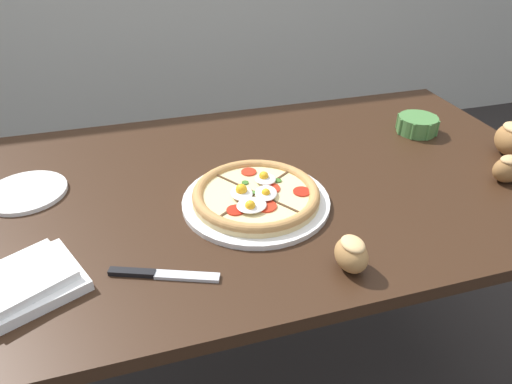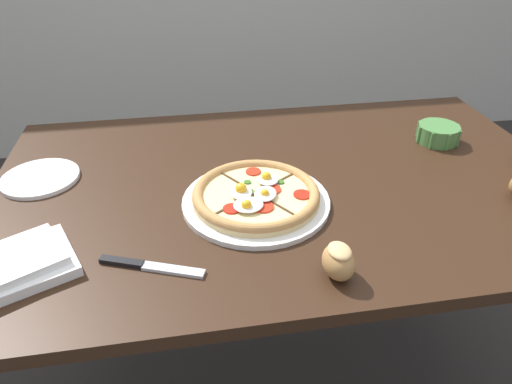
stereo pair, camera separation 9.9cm
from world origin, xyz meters
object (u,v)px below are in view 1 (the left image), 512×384
Objects in this scene: bread_piece_far at (351,254)px; ramekin_bowl at (417,124)px; bread_piece_near at (509,168)px; side_saucer at (26,192)px; knife_main at (162,274)px; dining_table at (279,211)px; pizza at (256,196)px; napkin_folded at (24,283)px; bread_piece_mid at (512,139)px.

ramekin_bowl is at bearing 46.79° from bread_piece_far.
side_saucer is at bearing 166.55° from bread_piece_near.
bread_piece_far is 0.34m from knife_main.
pizza is at bearing -133.84° from dining_table.
side_saucer is (-1.04, -0.03, -0.02)m from ramekin_bowl.
napkin_folded is 1.17× the size of knife_main.
napkin_folded is at bearing -176.46° from bread_piece_near.
bread_piece_near is 0.43× the size of side_saucer.
pizza is 4.21× the size of bread_piece_near.
bread_piece_mid reaches higher than ramekin_bowl.
knife_main and side_saucer have the same top height.
ramekin_bowl is at bearing 15.70° from dining_table.
napkin_folded is (-1.00, -0.36, -0.01)m from ramekin_bowl.
dining_table is 0.60m from napkin_folded.
knife_main is at bearing -152.97° from ramekin_bowl.
bread_piece_far is at bearing -160.67° from bread_piece_near.
ramekin_bowl is 1.04m from side_saucer.
bread_piece_mid is at bearing -7.10° from side_saucer.
dining_table is 7.64× the size of side_saucer.
bread_piece_far is at bearing -133.21° from ramekin_bowl.
dining_table is 0.63m from bread_piece_mid.
side_saucer is at bearing 172.90° from bread_piece_mid.
napkin_folded is 2.92× the size of bread_piece_far.
pizza is 2.75× the size of ramekin_bowl.
dining_table is 0.17m from pizza.
dining_table is at bearing 174.91° from bread_piece_mid.
dining_table is at bearing 61.24° from knife_main.
pizza reaches higher than dining_table.
bread_piece_near is (0.05, -0.30, 0.01)m from ramekin_bowl.
ramekin_bowl is 0.65× the size of side_saucer.
bread_piece_mid reaches higher than dining_table.
napkin_folded is at bearing -162.76° from pizza.
side_saucer is (-1.09, 0.26, -0.03)m from bread_piece_near.
bread_piece_far is at bearing -67.08° from pizza.
pizza is 0.70m from bread_piece_mid.
pizza is 0.60m from bread_piece_near.
side_saucer is (-0.04, 0.33, -0.01)m from napkin_folded.
ramekin_bowl is at bearing 1.91° from side_saucer.
napkin_folded is (-0.46, -0.14, -0.00)m from pizza.
bread_piece_mid is 0.59× the size of side_saucer.
side_saucer is (-0.58, 0.09, 0.11)m from dining_table.
bread_piece_far is 0.43× the size of side_saucer.
ramekin_bowl is (0.46, 0.13, 0.13)m from dining_table.
bread_piece_near and bread_piece_far have the same top height.
side_saucer is at bearing -178.09° from ramekin_bowl.
ramekin_bowl is 0.24m from bread_piece_mid.
pizza is at bearing 17.24° from napkin_folded.
knife_main is (0.23, -0.03, -0.01)m from napkin_folded.
pizza reaches higher than side_saucer.
napkin_folded reaches higher than dining_table.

